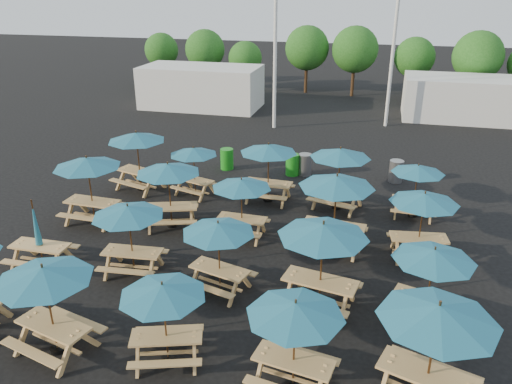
% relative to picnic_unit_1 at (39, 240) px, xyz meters
% --- Properties ---
extents(ground, '(120.00, 120.00, 0.00)m').
position_rel_picnic_unit_1_xyz_m(ground, '(5.56, 3.26, -0.92)').
color(ground, black).
rests_on(ground, ground).
extents(picnic_unit_1, '(1.77, 1.55, 2.24)m').
position_rel_picnic_unit_1_xyz_m(picnic_unit_1, '(0.00, 0.00, 0.00)').
color(picnic_unit_1, tan).
rests_on(picnic_unit_1, ground).
extents(picnic_unit_2, '(2.43, 2.43, 2.48)m').
position_rel_picnic_unit_1_xyz_m(picnic_unit_2, '(-0.11, 3.17, 1.24)').
color(picnic_unit_2, tan).
rests_on(picnic_unit_2, ground).
extents(picnic_unit_3, '(2.94, 2.94, 2.49)m').
position_rel_picnic_unit_1_xyz_m(picnic_unit_3, '(0.14, 6.43, 1.24)').
color(picnic_unit_3, tan).
rests_on(picnic_unit_3, ground).
extents(picnic_unit_4, '(2.66, 2.66, 2.32)m').
position_rel_picnic_unit_1_xyz_m(picnic_unit_4, '(2.71, -3.26, 1.10)').
color(picnic_unit_4, tan).
rests_on(picnic_unit_4, ground).
extents(picnic_unit_5, '(2.26, 2.26, 2.22)m').
position_rel_picnic_unit_1_xyz_m(picnic_unit_5, '(2.88, 0.35, 1.01)').
color(picnic_unit_5, tan).
rests_on(picnic_unit_5, ground).
extents(picnic_unit_6, '(2.83, 2.83, 2.38)m').
position_rel_picnic_unit_1_xyz_m(picnic_unit_6, '(2.76, 3.52, 1.15)').
color(picnic_unit_6, tan).
rests_on(picnic_unit_6, ground).
extents(picnic_unit_7, '(2.41, 2.41, 2.04)m').
position_rel_picnic_unit_1_xyz_m(picnic_unit_7, '(2.58, 6.41, 0.85)').
color(picnic_unit_7, tan).
rests_on(picnic_unit_7, ground).
extents(picnic_unit_8, '(2.46, 2.46, 2.07)m').
position_rel_picnic_unit_1_xyz_m(picnic_unit_8, '(5.37, -2.90, 0.88)').
color(picnic_unit_8, tan).
rests_on(picnic_unit_8, ground).
extents(picnic_unit_9, '(2.49, 2.49, 2.14)m').
position_rel_picnic_unit_1_xyz_m(picnic_unit_9, '(5.68, 0.09, 0.94)').
color(picnic_unit_9, tan).
rests_on(picnic_unit_9, ground).
extents(picnic_unit_10, '(2.07, 2.07, 2.12)m').
position_rel_picnic_unit_1_xyz_m(picnic_unit_10, '(5.41, 3.36, 0.93)').
color(picnic_unit_10, tan).
rests_on(picnic_unit_10, ground).
extents(picnic_unit_11, '(2.35, 2.35, 2.37)m').
position_rel_picnic_unit_1_xyz_m(picnic_unit_11, '(5.61, 6.55, 1.14)').
color(picnic_unit_11, tan).
rests_on(picnic_unit_11, ground).
extents(picnic_unit_12, '(2.37, 2.37, 2.18)m').
position_rel_picnic_unit_1_xyz_m(picnic_unit_12, '(8.32, -3.01, 0.98)').
color(picnic_unit_12, tan).
rests_on(picnic_unit_12, ground).
extents(picnic_unit_13, '(2.75, 2.75, 2.50)m').
position_rel_picnic_unit_1_xyz_m(picnic_unit_13, '(8.50, 0.00, 1.25)').
color(picnic_unit_13, tan).
rests_on(picnic_unit_13, ground).
extents(picnic_unit_14, '(2.65, 2.65, 2.56)m').
position_rel_picnic_unit_1_xyz_m(picnic_unit_14, '(8.52, 3.31, 1.30)').
color(picnic_unit_14, tan).
rests_on(picnic_unit_14, ground).
extents(picnic_unit_15, '(2.83, 2.83, 2.42)m').
position_rel_picnic_unit_1_xyz_m(picnic_unit_15, '(8.35, 6.50, 1.19)').
color(picnic_unit_15, tan).
rests_on(picnic_unit_15, ground).
extents(picnic_unit_16, '(2.97, 2.97, 2.49)m').
position_rel_picnic_unit_1_xyz_m(picnic_unit_16, '(11.03, -2.86, 1.24)').
color(picnic_unit_16, tan).
rests_on(picnic_unit_16, ground).
extents(picnic_unit_17, '(2.55, 2.55, 2.15)m').
position_rel_picnic_unit_1_xyz_m(picnic_unit_17, '(11.21, -0.02, 0.95)').
color(picnic_unit_17, tan).
rests_on(picnic_unit_17, ground).
extents(picnic_unit_18, '(2.37, 2.37, 2.23)m').
position_rel_picnic_unit_1_xyz_m(picnic_unit_18, '(11.17, 3.33, 1.02)').
color(picnic_unit_18, tan).
rests_on(picnic_unit_18, ground).
extents(picnic_unit_19, '(2.00, 2.00, 2.03)m').
position_rel_picnic_unit_1_xyz_m(picnic_unit_19, '(11.15, 6.45, 0.84)').
color(picnic_unit_19, tan).
rests_on(picnic_unit_19, ground).
extents(waste_bin_0, '(0.60, 0.60, 0.97)m').
position_rel_picnic_unit_1_xyz_m(waste_bin_0, '(2.93, 9.69, -0.44)').
color(waste_bin_0, '#18891A').
rests_on(waste_bin_0, ground).
extents(waste_bin_1, '(0.60, 0.60, 0.97)m').
position_rel_picnic_unit_1_xyz_m(waste_bin_1, '(6.03, 9.66, -0.44)').
color(waste_bin_1, '#18891A').
rests_on(waste_bin_1, ground).
extents(waste_bin_2, '(0.60, 0.60, 0.97)m').
position_rel_picnic_unit_1_xyz_m(waste_bin_2, '(6.58, 9.82, -0.44)').
color(waste_bin_2, gray).
rests_on(waste_bin_2, ground).
extents(waste_bin_3, '(0.60, 0.60, 0.97)m').
position_rel_picnic_unit_1_xyz_m(waste_bin_3, '(10.56, 9.91, -0.44)').
color(waste_bin_3, gray).
rests_on(waste_bin_3, ground).
extents(mast_0, '(0.20, 0.20, 12.00)m').
position_rel_picnic_unit_1_xyz_m(mast_0, '(3.56, 17.26, 5.08)').
color(mast_0, silver).
rests_on(mast_0, ground).
extents(mast_1, '(0.20, 0.20, 12.00)m').
position_rel_picnic_unit_1_xyz_m(mast_1, '(10.06, 19.26, 5.08)').
color(mast_1, silver).
rests_on(mast_1, ground).
extents(event_tent_0, '(8.00, 4.00, 2.80)m').
position_rel_picnic_unit_1_xyz_m(event_tent_0, '(-2.44, 21.26, 0.48)').
color(event_tent_0, silver).
rests_on(event_tent_0, ground).
extents(event_tent_1, '(7.00, 4.00, 2.60)m').
position_rel_picnic_unit_1_xyz_m(event_tent_1, '(14.56, 22.26, 0.38)').
color(event_tent_1, silver).
rests_on(event_tent_1, ground).
extents(tree_0, '(2.80, 2.80, 4.24)m').
position_rel_picnic_unit_1_xyz_m(tree_0, '(-8.51, 28.51, 1.91)').
color(tree_0, '#382314').
rests_on(tree_0, ground).
extents(tree_1, '(3.11, 3.11, 4.72)m').
position_rel_picnic_unit_1_xyz_m(tree_1, '(-4.19, 27.17, 2.23)').
color(tree_1, '#382314').
rests_on(tree_1, ground).
extents(tree_2, '(2.59, 2.59, 3.93)m').
position_rel_picnic_unit_1_xyz_m(tree_2, '(-0.83, 26.92, 1.70)').
color(tree_2, '#382314').
rests_on(tree_2, ground).
extents(tree_3, '(3.36, 3.36, 5.09)m').
position_rel_picnic_unit_1_xyz_m(tree_3, '(3.81, 27.98, 2.48)').
color(tree_3, '#382314').
rests_on(tree_3, ground).
extents(tree_4, '(3.41, 3.41, 5.17)m').
position_rel_picnic_unit_1_xyz_m(tree_4, '(7.46, 27.52, 2.54)').
color(tree_4, '#382314').
rests_on(tree_4, ground).
extents(tree_5, '(2.94, 2.94, 4.45)m').
position_rel_picnic_unit_1_xyz_m(tree_5, '(11.78, 27.94, 2.05)').
color(tree_5, '#382314').
rests_on(tree_5, ground).
extents(tree_6, '(3.38, 3.38, 5.13)m').
position_rel_picnic_unit_1_xyz_m(tree_6, '(15.79, 26.16, 2.51)').
color(tree_6, '#382314').
rests_on(tree_6, ground).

